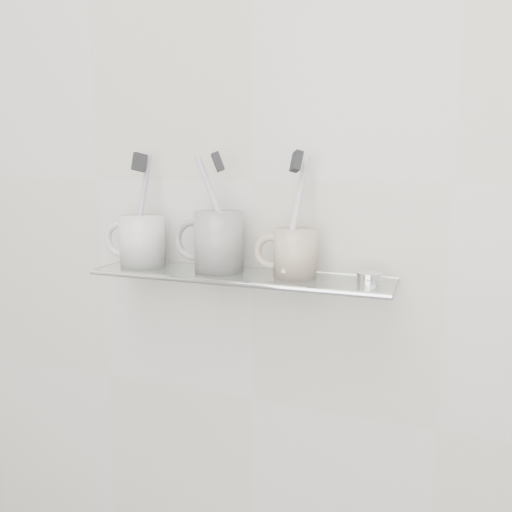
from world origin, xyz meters
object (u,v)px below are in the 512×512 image
at_px(mug_right, 295,253).
at_px(mug_center, 219,242).
at_px(mug_left, 142,241).
at_px(shelf_glass, 239,276).

bearing_deg(mug_right, mug_center, 173.96).
height_order(mug_left, mug_center, mug_center).
xyz_separation_m(mug_left, mug_right, (0.28, 0.00, -0.01)).
relative_size(shelf_glass, mug_right, 6.51).
relative_size(shelf_glass, mug_center, 4.96).
height_order(mug_center, mug_right, mug_center).
distance_m(mug_center, mug_right, 0.13).
bearing_deg(mug_right, shelf_glass, 177.01).
bearing_deg(mug_left, shelf_glass, 13.55).
bearing_deg(mug_right, mug_left, 173.96).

